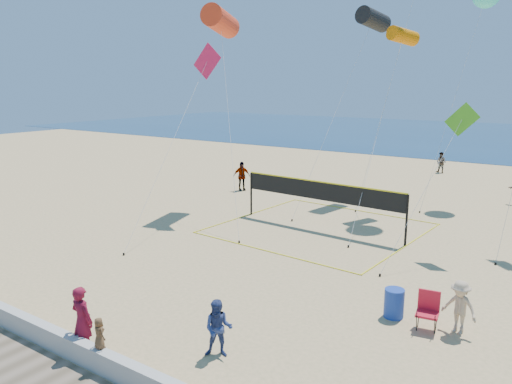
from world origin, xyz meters
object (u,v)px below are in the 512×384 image
Objects in this scene: trash_barrel at (394,303)px; volleyball_net at (321,196)px; woman at (82,321)px; camp_chair at (428,308)px.

volleyball_net is (-6.18, 7.18, 1.16)m from trash_barrel.
woman is 0.20× the size of volleyball_net.
volleyball_net reaches higher than trash_barrel.
woman is 13.84m from volleyball_net.
woman is 1.49× the size of camp_chair.
trash_barrel is (5.95, 6.64, -0.50)m from woman.
volleyball_net is at bearing 125.65° from camp_chair.
camp_chair is (7.01, 6.44, -0.30)m from woman.
camp_chair is at bearing -41.75° from volleyball_net.
woman is 2.11× the size of trash_barrel.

